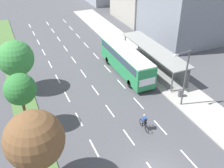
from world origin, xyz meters
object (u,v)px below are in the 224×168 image
(cyclist, at_px, (144,122))
(median_tree_second, at_px, (20,89))
(median_tree_nearest, at_px, (34,140))
(trash_bin, at_px, (180,93))
(bus, at_px, (126,59))
(bus_shelter, at_px, (155,56))
(median_tree_third, at_px, (16,58))
(streetlight, at_px, (184,75))

(cyclist, height_order, median_tree_second, median_tree_second)
(median_tree_nearest, bearing_deg, trash_bin, 18.17)
(bus, bearing_deg, bus_shelter, -4.00)
(cyclist, bearing_deg, median_tree_third, 129.27)
(streetlight, bearing_deg, median_tree_nearest, -165.23)
(bus, relative_size, trash_bin, 13.28)
(median_tree_nearest, bearing_deg, streetlight, 14.77)
(median_tree_nearest, height_order, streetlight, median_tree_nearest)
(bus, distance_m, streetlight, 9.57)
(bus, height_order, median_tree_second, median_tree_second)
(median_tree_third, xyz_separation_m, trash_bin, (16.53, -9.08, -3.62))
(bus_shelter, distance_m, median_tree_nearest, 22.36)
(trash_bin, bearing_deg, streetlight, -127.10)
(trash_bin, bearing_deg, median_tree_second, 174.04)
(median_tree_nearest, bearing_deg, median_tree_second, 90.35)
(streetlight, bearing_deg, cyclist, -162.18)
(median_tree_nearest, bearing_deg, bus, 44.22)
(median_tree_third, height_order, trash_bin, median_tree_third)
(bus_shelter, bearing_deg, bus, 176.00)
(median_tree_third, bearing_deg, streetlight, -33.99)
(median_tree_nearest, xyz_separation_m, median_tree_third, (0.36, 14.63, -0.36))
(bus_shelter, relative_size, median_tree_nearest, 2.03)
(median_tree_third, bearing_deg, bus_shelter, -5.20)
(median_tree_third, bearing_deg, median_tree_nearest, -91.43)
(trash_bin, bearing_deg, median_tree_third, 151.21)
(bus, bearing_deg, median_tree_third, 174.42)
(bus, xyz_separation_m, streetlight, (2.17, -9.14, 1.82))
(median_tree_nearest, relative_size, streetlight, 1.01)
(cyclist, distance_m, streetlight, 6.56)
(bus, xyz_separation_m, median_tree_second, (-13.74, -6.01, 2.34))
(bus_shelter, distance_m, trash_bin, 7.67)
(bus, height_order, median_tree_third, median_tree_third)
(median_tree_nearest, bearing_deg, cyclist, 13.11)
(bus_shelter, height_order, cyclist, bus_shelter)
(median_tree_nearest, relative_size, trash_bin, 7.73)
(median_tree_nearest, distance_m, trash_bin, 18.22)
(cyclist, distance_m, median_tree_nearest, 11.28)
(median_tree_nearest, bearing_deg, bus_shelter, 35.93)
(bus_shelter, bearing_deg, median_tree_second, -162.41)
(bus, bearing_deg, trash_bin, -67.64)
(bus, bearing_deg, median_tree_nearest, -135.78)
(median_tree_third, xyz_separation_m, streetlight, (15.50, -10.45, -0.30))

